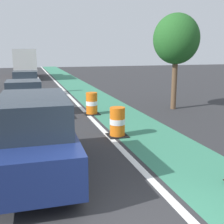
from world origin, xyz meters
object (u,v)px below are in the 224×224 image
at_px(parked_sedan_second, 24,98).
at_px(parked_suv_nearest, 35,136).
at_px(parked_sedan_third, 26,83).
at_px(street_tree_sidewalk, 176,39).
at_px(traffic_barrel_mid, 92,104).
at_px(traffic_barrel_front, 117,122).
at_px(delivery_truck_down_block, 25,62).

bearing_deg(parked_sedan_second, parked_suv_nearest, -87.91).
relative_size(parked_sedan_third, street_tree_sidewalk, 0.83).
relative_size(parked_sedan_third, traffic_barrel_mid, 3.80).
xyz_separation_m(parked_suv_nearest, street_tree_sidewalk, (7.45, 6.49, 2.63)).
bearing_deg(parked_suv_nearest, parked_sedan_third, 90.70).
relative_size(parked_suv_nearest, parked_sedan_third, 1.12).
relative_size(traffic_barrel_front, traffic_barrel_mid, 1.00).
bearing_deg(traffic_barrel_mid, parked_sedan_second, 163.38).
height_order(parked_sedan_third, street_tree_sidewalk, street_tree_sidewalk).
height_order(parked_sedan_third, delivery_truck_down_block, delivery_truck_down_block).
height_order(traffic_barrel_mid, street_tree_sidewalk, street_tree_sidewalk).
height_order(traffic_barrel_front, traffic_barrel_mid, same).
height_order(parked_sedan_second, traffic_barrel_mid, parked_sedan_second).
distance_m(traffic_barrel_mid, delivery_truck_down_block, 20.38).
height_order(parked_suv_nearest, parked_sedan_second, parked_suv_nearest).
distance_m(parked_suv_nearest, traffic_barrel_mid, 7.10).
height_order(parked_sedan_second, delivery_truck_down_block, delivery_truck_down_block).
bearing_deg(parked_sedan_second, delivery_truck_down_block, 89.46).
relative_size(traffic_barrel_mid, street_tree_sidewalk, 0.22).
distance_m(parked_sedan_third, street_tree_sidewalk, 11.01).
xyz_separation_m(traffic_barrel_front, traffic_barrel_mid, (-0.09, 3.88, 0.00)).
relative_size(parked_suv_nearest, street_tree_sidewalk, 0.93).
distance_m(parked_sedan_second, traffic_barrel_mid, 3.33).
bearing_deg(parked_sedan_third, parked_suv_nearest, -89.30).
xyz_separation_m(traffic_barrel_front, street_tree_sidewalk, (4.45, 3.91, 3.14)).
xyz_separation_m(traffic_barrel_mid, street_tree_sidewalk, (4.54, 0.03, 3.14)).
distance_m(parked_suv_nearest, traffic_barrel_front, 3.98).
bearing_deg(parked_suv_nearest, traffic_barrel_mid, 65.74).
bearing_deg(delivery_truck_down_block, traffic_barrel_front, -82.67).
xyz_separation_m(parked_sedan_third, street_tree_sidewalk, (7.62, -7.43, 2.83)).
bearing_deg(traffic_barrel_front, street_tree_sidewalk, 41.29).
relative_size(parked_sedan_second, traffic_barrel_mid, 3.78).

